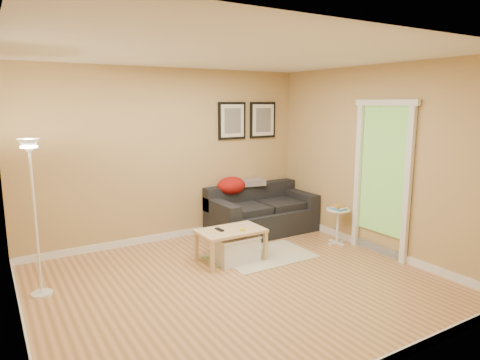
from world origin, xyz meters
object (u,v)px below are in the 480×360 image
(storage_bin, at_px, (235,248))
(book_stack, at_px, (338,207))
(side_table, at_px, (337,226))
(coffee_table, at_px, (231,245))
(sofa, at_px, (262,210))
(floor_lamp, at_px, (36,223))

(storage_bin, height_order, book_stack, book_stack)
(side_table, bearing_deg, book_stack, -139.01)
(coffee_table, xyz_separation_m, book_stack, (1.70, -0.23, 0.35))
(sofa, bearing_deg, floor_lamp, -168.83)
(coffee_table, bearing_deg, storage_bin, -36.78)
(coffee_table, relative_size, side_table, 1.63)
(storage_bin, distance_m, book_stack, 1.71)
(coffee_table, distance_m, storage_bin, 0.07)
(sofa, distance_m, storage_bin, 1.38)
(sofa, bearing_deg, storage_bin, -138.99)
(sofa, bearing_deg, side_table, -59.09)
(storage_bin, bearing_deg, floor_lamp, 174.36)
(sofa, xyz_separation_m, floor_lamp, (-3.38, -0.67, 0.44))
(coffee_table, bearing_deg, floor_lamp, -176.97)
(book_stack, bearing_deg, storage_bin, 156.81)
(coffee_table, xyz_separation_m, storage_bin, (0.04, -0.04, -0.04))
(book_stack, xyz_separation_m, floor_lamp, (-4.01, 0.41, 0.25))
(sofa, height_order, storage_bin, sofa)
(coffee_table, distance_m, floor_lamp, 2.39)
(sofa, xyz_separation_m, book_stack, (0.63, -1.08, 0.19))
(side_table, bearing_deg, storage_bin, 174.20)
(sofa, distance_m, side_table, 1.25)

